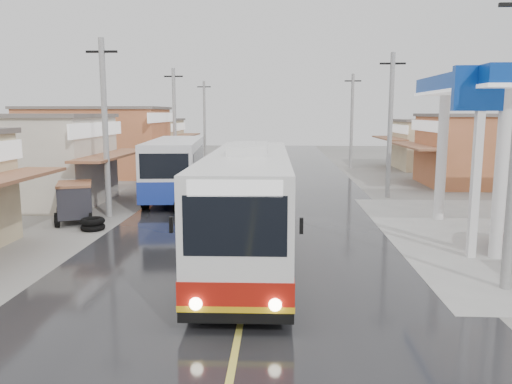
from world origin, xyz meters
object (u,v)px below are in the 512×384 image
(second_bus, at_px, (176,167))
(cyclist, at_px, (179,198))
(coach_bus, at_px, (249,204))
(tricycle_near, at_px, (75,200))
(tyre_stack, at_px, (93,224))

(second_bus, xyz_separation_m, cyclist, (1.00, -4.14, -1.09))
(coach_bus, height_order, tricycle_near, coach_bus)
(tricycle_near, bearing_deg, cyclist, 13.11)
(coach_bus, height_order, cyclist, coach_bus)
(second_bus, bearing_deg, cyclist, -81.86)
(tricycle_near, height_order, tyre_stack, tricycle_near)
(cyclist, xyz_separation_m, tyre_stack, (-2.78, -3.99, -0.40))
(tricycle_near, bearing_deg, second_bus, 45.62)
(tricycle_near, relative_size, tyre_stack, 2.53)
(coach_bus, relative_size, second_bus, 1.21)
(coach_bus, height_order, tyre_stack, coach_bus)
(cyclist, bearing_deg, tricycle_near, -141.66)
(coach_bus, bearing_deg, tyre_stack, 150.72)
(second_bus, height_order, cyclist, second_bus)
(coach_bus, distance_m, second_bus, 12.69)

